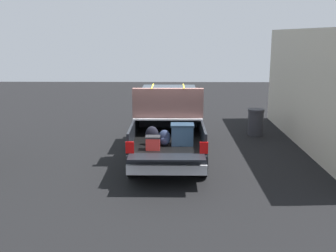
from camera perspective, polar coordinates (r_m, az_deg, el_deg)
name	(u,v)px	position (r m, az deg, el deg)	size (l,w,h in m)	color
ground_plane	(168,157)	(12.45, 0.04, -4.33)	(40.00, 40.00, 0.00)	black
pickup_truck	(169,122)	(12.56, 0.07, 0.53)	(6.05, 2.06, 2.23)	black
building_facade	(309,89)	(13.93, 19.14, 4.89)	(9.41, 0.36, 3.84)	beige
trash_can	(256,122)	(15.34, 12.20, 0.56)	(0.60, 0.60, 0.98)	#2D2D33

